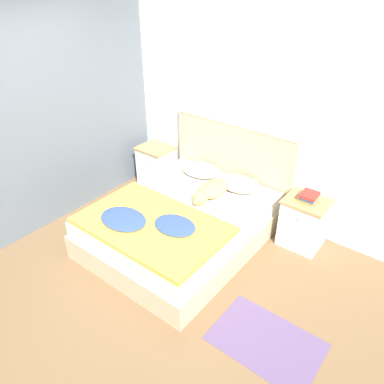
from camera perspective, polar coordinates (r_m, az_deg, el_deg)
ground_plane at (r=3.93m, az=-11.88°, el=-14.49°), size 16.00×16.00×0.00m
wall_back at (r=4.63m, az=6.65°, el=12.26°), size 9.00×0.06×2.55m
wall_side_left at (r=4.86m, az=-16.34°, el=12.16°), size 0.06×3.10×2.55m
bed at (r=4.30m, az=-1.65°, el=-4.95°), size 1.61×2.00×0.47m
headboard at (r=4.82m, az=6.04°, el=4.31°), size 1.69×0.06×1.15m
nightstand_left at (r=5.41m, az=-5.45°, el=3.98°), size 0.47×0.41×0.59m
nightstand_right at (r=4.40m, az=16.58°, el=-4.48°), size 0.47×0.41×0.59m
pillow_left at (r=4.80m, az=1.33°, el=3.42°), size 0.51×0.39×0.11m
pillow_right at (r=4.52m, az=7.26°, el=1.25°), size 0.51×0.39×0.11m
quilt at (r=3.86m, az=-6.33°, el=-4.92°), size 1.51×0.97×0.10m
dog at (r=4.31m, az=2.91°, el=0.22°), size 0.28×0.65×0.18m
book_stack at (r=4.24m, az=17.43°, el=-0.66°), size 0.17×0.22×0.08m
rug at (r=3.53m, az=11.23°, el=-21.44°), size 0.92×0.63×0.00m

